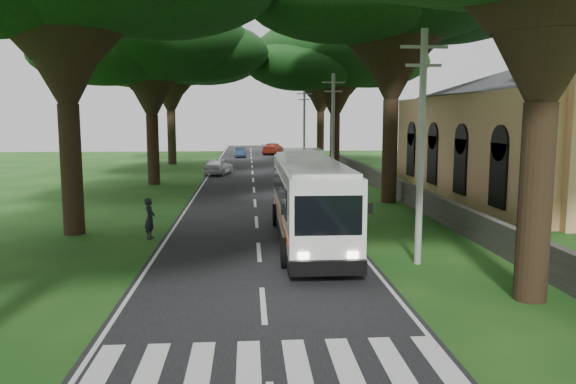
# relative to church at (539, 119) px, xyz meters

# --- Properties ---
(ground) EXTENTS (140.00, 140.00, 0.00)m
(ground) POSITION_rel_church_xyz_m (-17.86, -21.55, -4.91)
(ground) COLOR #134212
(ground) RESTS_ON ground
(road) EXTENTS (8.00, 120.00, 0.04)m
(road) POSITION_rel_church_xyz_m (-17.86, 3.45, -4.90)
(road) COLOR black
(road) RESTS_ON ground
(crosswalk) EXTENTS (8.00, 3.00, 0.01)m
(crosswalk) POSITION_rel_church_xyz_m (-17.86, -23.55, -4.91)
(crosswalk) COLOR silver
(crosswalk) RESTS_ON ground
(property_wall) EXTENTS (0.35, 50.00, 1.20)m
(property_wall) POSITION_rel_church_xyz_m (-8.86, 2.45, -4.31)
(property_wall) COLOR #383533
(property_wall) RESTS_ON ground
(church) EXTENTS (14.00, 24.00, 11.60)m
(church) POSITION_rel_church_xyz_m (0.00, 0.00, 0.00)
(church) COLOR tan
(church) RESTS_ON ground
(pole_near) EXTENTS (1.60, 0.24, 8.00)m
(pole_near) POSITION_rel_church_xyz_m (-12.36, -15.55, -0.73)
(pole_near) COLOR gray
(pole_near) RESTS_ON ground
(pole_mid) EXTENTS (1.60, 0.24, 8.00)m
(pole_mid) POSITION_rel_church_xyz_m (-12.36, 4.45, -0.73)
(pole_mid) COLOR gray
(pole_mid) RESTS_ON ground
(pole_far) EXTENTS (1.60, 0.24, 8.00)m
(pole_far) POSITION_rel_church_xyz_m (-12.36, 24.45, -0.73)
(pole_far) COLOR gray
(pole_far) RESTS_ON ground
(tree_l_midb) EXTENTS (14.59, 14.59, 13.63)m
(tree_l_midb) POSITION_rel_church_xyz_m (-25.36, 8.45, 5.53)
(tree_l_midb) COLOR black
(tree_l_midb) RESTS_ON ground
(tree_l_far) EXTENTS (15.85, 15.85, 14.85)m
(tree_l_far) POSITION_rel_church_xyz_m (-26.36, 26.45, 6.50)
(tree_l_far) COLOR black
(tree_l_far) RESTS_ON ground
(tree_r_midb) EXTENTS (14.74, 14.74, 13.73)m
(tree_r_midb) POSITION_rel_church_xyz_m (-10.36, 16.45, 5.60)
(tree_r_midb) COLOR black
(tree_r_midb) RESTS_ON ground
(tree_r_far) EXTENTS (14.42, 14.42, 14.38)m
(tree_r_far) POSITION_rel_church_xyz_m (-9.36, 34.45, 6.30)
(tree_r_far) COLOR black
(tree_r_far) RESTS_ON ground
(coach_bus) EXTENTS (2.75, 11.41, 3.36)m
(coach_bus) POSITION_rel_church_xyz_m (-15.79, -11.94, -3.10)
(coach_bus) COLOR white
(coach_bus) RESTS_ON ground
(distant_car_a) EXTENTS (2.79, 4.56, 1.45)m
(distant_car_a) POSITION_rel_church_xyz_m (-20.84, 14.91, -4.15)
(distant_car_a) COLOR silver
(distant_car_a) RESTS_ON road
(distant_car_b) EXTENTS (1.63, 3.74, 1.20)m
(distant_car_b) POSITION_rel_church_xyz_m (-19.29, 35.81, -4.28)
(distant_car_b) COLOR navy
(distant_car_b) RESTS_ON road
(distant_car_c) EXTENTS (3.58, 5.59, 1.51)m
(distant_car_c) POSITION_rel_church_xyz_m (-14.86, 40.73, -4.13)
(distant_car_c) COLOR maroon
(distant_car_c) RESTS_ON road
(pedestrian) EXTENTS (0.48, 0.67, 1.74)m
(pedestrian) POSITION_rel_church_xyz_m (-22.37, -10.84, -4.04)
(pedestrian) COLOR black
(pedestrian) RESTS_ON ground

